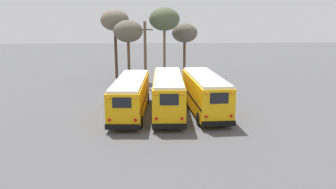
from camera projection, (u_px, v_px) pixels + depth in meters
ground_plane at (168, 116)px, 27.09m from camera, size 160.00×160.00×0.00m
school_bus_0 at (131, 95)px, 27.41m from camera, size 2.99×10.17×3.00m
school_bus_1 at (168, 93)px, 27.40m from camera, size 2.74×9.97×3.25m
school_bus_2 at (205, 92)px, 27.85m from camera, size 3.06×9.87×3.19m
utility_pole at (145, 54)px, 36.80m from camera, size 1.80×0.31×7.56m
bare_tree_0 at (128, 32)px, 40.78m from camera, size 3.67×3.67×7.67m
bare_tree_1 at (164, 20)px, 42.81m from camera, size 4.01×4.01×9.27m
bare_tree_2 at (185, 33)px, 46.33m from camera, size 3.62×3.62×7.21m
bare_tree_3 at (115, 21)px, 42.41m from camera, size 3.66×3.66×9.02m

